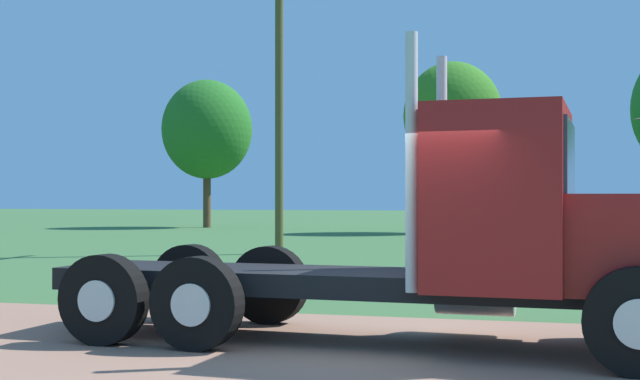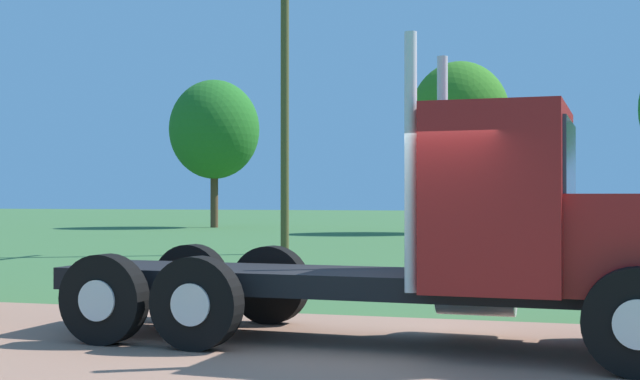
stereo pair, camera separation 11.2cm
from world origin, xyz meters
TOP-DOWN VIEW (x-y plane):
  - ground_plane at (0.00, 0.00)m, footprint 200.00×200.00m
  - dirt_track at (0.00, 0.00)m, footprint 120.00×5.58m
  - truck_foreground_white at (0.92, 0.38)m, footprint 8.24×3.00m
  - utility_pole_near at (-6.62, 16.09)m, footprint 0.26×2.20m
  - tree_left at (-17.80, 37.21)m, footprint 5.18×5.18m
  - tree_mid at (-3.24, 33.15)m, footprint 4.81×4.81m

SIDE VIEW (x-z plane):
  - ground_plane at x=0.00m, z-range 0.00..0.00m
  - dirt_track at x=0.00m, z-range 0.00..0.01m
  - truck_foreground_white at x=0.92m, z-range -0.53..3.10m
  - utility_pole_near at x=-6.62m, z-range 0.26..9.41m
  - tree_left at x=-17.80m, z-range 1.38..9.89m
  - tree_mid at x=-3.24m, z-range 1.52..9.89m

